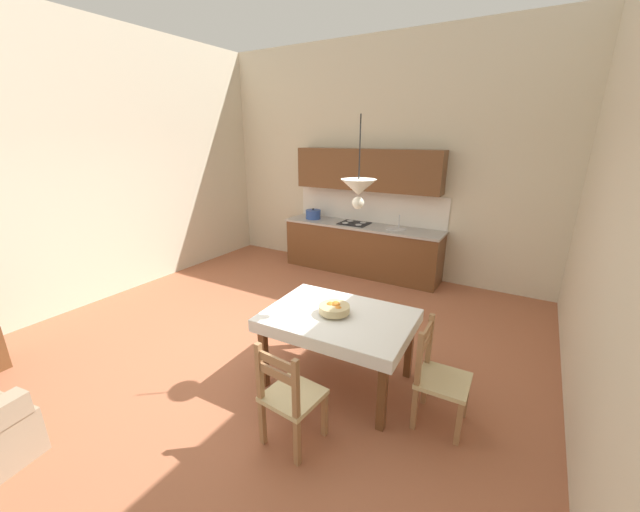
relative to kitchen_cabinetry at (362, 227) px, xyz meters
The scene contains 9 objects.
ground_plane 3.04m from the kitchen_cabinetry, 87.86° to the right, with size 6.68×6.94×0.10m, color #A86042.
wall_back 1.19m from the kitchen_cabinetry, 71.95° to the left, with size 6.68×0.12×3.98m, color beige.
wall_left 4.32m from the kitchen_cabinetry, 135.88° to the right, with size 0.12×6.94×3.98m, color beige.
kitchen_cabinetry is the anchor object (origin of this frame).
dining_table 3.27m from the kitchen_cabinetry, 69.51° to the right, with size 1.45×1.07×0.75m.
dining_chair_window_side 3.81m from the kitchen_cabinetry, 55.47° to the right, with size 0.43×0.43×0.93m.
dining_chair_camera_side 4.16m from the kitchen_cabinetry, 73.26° to the right, with size 0.45×0.45×0.93m.
fruit_bowl 3.26m from the kitchen_cabinetry, 70.25° to the right, with size 0.30×0.30×0.12m.
pendant_lamp 3.35m from the kitchen_cabinetry, 66.86° to the right, with size 0.32×0.32×0.80m.
Camera 1 is at (2.51, -2.99, 2.40)m, focal length 20.48 mm.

